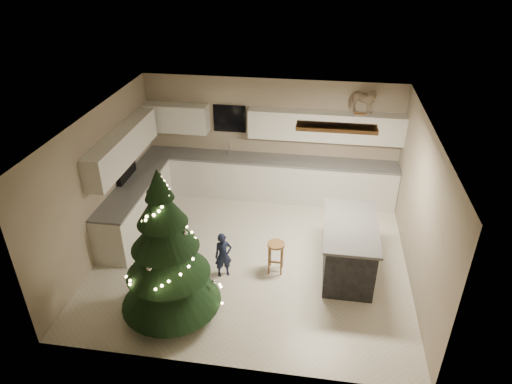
{
  "coord_description": "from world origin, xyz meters",
  "views": [
    {
      "loc": [
        1.06,
        -6.63,
        5.17
      ],
      "look_at": [
        0.0,
        0.35,
        1.15
      ],
      "focal_mm": 32.0,
      "sensor_mm": 36.0,
      "label": 1
    }
  ],
  "objects_px": {
    "bar_stool": "(276,250)",
    "christmas_tree": "(167,259)",
    "rocking_horse": "(362,100)",
    "island": "(348,248)",
    "toddler": "(223,255)"
  },
  "relations": [
    {
      "from": "bar_stool",
      "to": "christmas_tree",
      "type": "height_order",
      "value": "christmas_tree"
    },
    {
      "from": "christmas_tree",
      "to": "rocking_horse",
      "type": "relative_size",
      "value": 3.67
    },
    {
      "from": "island",
      "to": "rocking_horse",
      "type": "xyz_separation_m",
      "value": [
        0.14,
        2.48,
        1.8
      ]
    },
    {
      "from": "rocking_horse",
      "to": "toddler",
      "type": "bearing_deg",
      "value": 167.06
    },
    {
      "from": "island",
      "to": "bar_stool",
      "type": "xyz_separation_m",
      "value": [
        -1.23,
        -0.21,
        -0.05
      ]
    },
    {
      "from": "toddler",
      "to": "bar_stool",
      "type": "bearing_deg",
      "value": -10.65
    },
    {
      "from": "bar_stool",
      "to": "toddler",
      "type": "height_order",
      "value": "toddler"
    },
    {
      "from": "island",
      "to": "toddler",
      "type": "bearing_deg",
      "value": -167.88
    },
    {
      "from": "christmas_tree",
      "to": "bar_stool",
      "type": "bearing_deg",
      "value": 40.28
    },
    {
      "from": "christmas_tree",
      "to": "toddler",
      "type": "relative_size",
      "value": 3.03
    },
    {
      "from": "christmas_tree",
      "to": "island",
      "type": "bearing_deg",
      "value": 28.26
    },
    {
      "from": "christmas_tree",
      "to": "toddler",
      "type": "distance_m",
      "value": 1.32
    },
    {
      "from": "bar_stool",
      "to": "christmas_tree",
      "type": "distance_m",
      "value": 2.01
    },
    {
      "from": "bar_stool",
      "to": "rocking_horse",
      "type": "distance_m",
      "value": 3.53
    },
    {
      "from": "island",
      "to": "toddler",
      "type": "distance_m",
      "value": 2.15
    }
  ]
}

